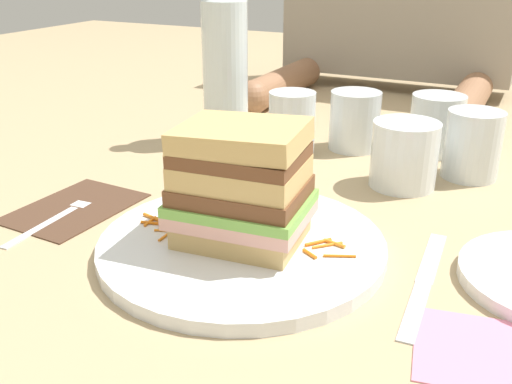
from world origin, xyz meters
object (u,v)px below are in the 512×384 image
(napkin_dark, at_px, (75,207))
(empty_tumbler_2, at_px, (356,121))
(sandwich, at_px, (241,186))
(juice_glass, at_px, (404,157))
(main_plate, at_px, (243,245))
(empty_tumbler_3, at_px, (472,145))
(fork, at_px, (61,212))
(water_bottle, at_px, (225,60))
(empty_tumbler_0, at_px, (292,124))
(empty_tumbler_1, at_px, (436,124))
(napkin_pink, at_px, (479,351))
(knife, at_px, (423,283))

(napkin_dark, bearing_deg, empty_tumbler_2, 57.77)
(sandwich, xyz_separation_m, empty_tumbler_2, (0.00, 0.37, -0.03))
(juice_glass, bearing_deg, main_plate, -112.20)
(napkin_dark, xyz_separation_m, empty_tumbler_3, (0.40, 0.31, 0.04))
(fork, relative_size, water_bottle, 0.59)
(water_bottle, distance_m, empty_tumbler_3, 0.38)
(empty_tumbler_0, height_order, empty_tumbler_3, empty_tumbler_0)
(napkin_dark, bearing_deg, empty_tumbler_3, 38.09)
(empty_tumbler_2, height_order, empty_tumbler_3, empty_tumbler_3)
(sandwich, height_order, empty_tumbler_0, sandwich)
(empty_tumbler_1, bearing_deg, napkin_dark, -130.62)
(empty_tumbler_3, relative_size, napkin_pink, 0.93)
(juice_glass, height_order, empty_tumbler_3, empty_tumbler_3)
(napkin_dark, height_order, juice_glass, juice_glass)
(main_plate, relative_size, empty_tumbler_1, 3.30)
(knife, distance_m, juice_glass, 0.25)
(empty_tumbler_3, height_order, napkin_pink, empty_tumbler_3)
(empty_tumbler_1, relative_size, empty_tumbler_2, 0.99)
(main_plate, height_order, napkin_pink, main_plate)
(fork, bearing_deg, juice_glass, 39.04)
(empty_tumbler_1, bearing_deg, main_plate, -105.71)
(empty_tumbler_0, relative_size, empty_tumbler_3, 1.05)
(fork, bearing_deg, knife, 4.86)
(knife, relative_size, empty_tumbler_0, 2.13)
(fork, xyz_separation_m, knife, (0.40, 0.03, -0.00))
(empty_tumbler_2, bearing_deg, napkin_pink, -61.35)
(sandwich, bearing_deg, main_plate, -9.31)
(water_bottle, bearing_deg, knife, -38.98)
(main_plate, bearing_deg, knife, 5.69)
(main_plate, xyz_separation_m, knife, (0.18, 0.02, -0.01))
(empty_tumbler_3, xyz_separation_m, napkin_pink, (0.06, -0.38, -0.04))
(knife, bearing_deg, empty_tumbler_2, 116.72)
(juice_glass, distance_m, water_bottle, 0.32)
(napkin_dark, relative_size, water_bottle, 0.53)
(water_bottle, bearing_deg, sandwich, -58.59)
(main_plate, xyz_separation_m, water_bottle, (-0.20, 0.32, 0.12))
(main_plate, height_order, empty_tumbler_0, empty_tumbler_0)
(juice_glass, relative_size, water_bottle, 0.30)
(sandwich, xyz_separation_m, empty_tumbler_3, (0.17, 0.32, -0.03))
(fork, height_order, knife, fork)
(napkin_dark, distance_m, empty_tumbler_2, 0.43)
(knife, distance_m, napkin_pink, 0.10)
(knife, bearing_deg, water_bottle, 141.02)
(napkin_pink, bearing_deg, knife, 126.36)
(juice_glass, height_order, empty_tumbler_1, empty_tumbler_1)
(napkin_dark, xyz_separation_m, napkin_pink, (0.46, -0.07, -0.00))
(empty_tumbler_2, distance_m, napkin_pink, 0.49)
(napkin_dark, relative_size, empty_tumbler_3, 1.66)
(empty_tumbler_1, bearing_deg, napkin_pink, -75.23)
(knife, distance_m, empty_tumbler_3, 0.30)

